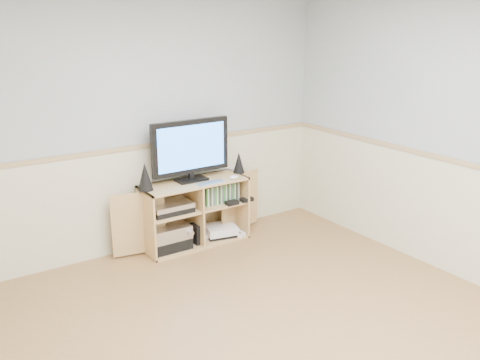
% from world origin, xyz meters
% --- Properties ---
extents(room, '(4.04, 4.54, 2.54)m').
position_xyz_m(room, '(-0.06, 0.12, 1.22)').
color(room, '#B0864E').
rests_on(room, ground).
extents(media_cabinet, '(1.67, 0.40, 0.65)m').
position_xyz_m(media_cabinet, '(0.43, 2.07, 0.33)').
color(media_cabinet, tan).
rests_on(media_cabinet, floor).
extents(monitor, '(0.82, 0.18, 0.61)m').
position_xyz_m(monitor, '(0.43, 2.07, 0.98)').
color(monitor, black).
rests_on(monitor, media_cabinet).
extents(speaker_left, '(0.14, 0.14, 0.26)m').
position_xyz_m(speaker_left, '(-0.07, 2.04, 0.78)').
color(speaker_left, black).
rests_on(speaker_left, media_cabinet).
extents(speaker_right, '(0.12, 0.12, 0.22)m').
position_xyz_m(speaker_right, '(0.97, 2.04, 0.76)').
color(speaker_right, black).
rests_on(speaker_right, media_cabinet).
extents(keyboard, '(0.30, 0.13, 0.01)m').
position_xyz_m(keyboard, '(0.53, 1.88, 0.66)').
color(keyboard, silver).
rests_on(keyboard, media_cabinet).
extents(mouse, '(0.10, 0.07, 0.04)m').
position_xyz_m(mouse, '(0.81, 1.88, 0.67)').
color(mouse, white).
rests_on(mouse, media_cabinet).
extents(av_components, '(0.50, 0.30, 0.47)m').
position_xyz_m(av_components, '(0.14, 2.02, 0.22)').
color(av_components, black).
rests_on(av_components, media_cabinet).
extents(game_consoles, '(0.46, 0.32, 0.11)m').
position_xyz_m(game_consoles, '(0.70, 2.01, 0.07)').
color(game_consoles, white).
rests_on(game_consoles, media_cabinet).
extents(game_cases, '(0.39, 0.13, 0.19)m').
position_xyz_m(game_cases, '(0.72, 2.00, 0.48)').
color(game_cases, '#3F8C3F').
rests_on(game_cases, media_cabinet).
extents(wall_outlet, '(0.12, 0.03, 0.12)m').
position_xyz_m(wall_outlet, '(1.00, 2.23, 0.60)').
color(wall_outlet, white).
rests_on(wall_outlet, wall_back).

